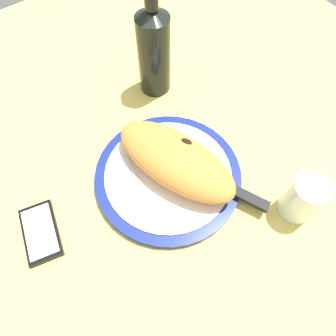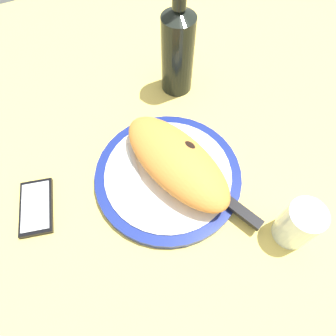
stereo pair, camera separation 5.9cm
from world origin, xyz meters
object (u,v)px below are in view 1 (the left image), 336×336
(plate, at_px, (168,175))
(knife, at_px, (227,188))
(calzone, at_px, (176,161))
(fork, at_px, (142,188))
(smartphone, at_px, (41,232))
(water_glass, at_px, (302,200))
(wine_bottle, at_px, (154,50))

(plate, bearing_deg, knife, 36.30)
(calzone, height_order, fork, calzone)
(calzone, relative_size, smartphone, 2.27)
(calzone, height_order, smartphone, calzone)
(plate, height_order, water_glass, water_glass)
(fork, distance_m, smartphone, 0.20)
(calzone, xyz_separation_m, smartphone, (-0.05, -0.28, -0.05))
(fork, height_order, knife, knife)
(wine_bottle, bearing_deg, knife, -10.00)
(calzone, distance_m, smartphone, 0.28)
(water_glass, bearing_deg, plate, -142.37)
(fork, distance_m, knife, 0.16)
(knife, distance_m, wine_bottle, 0.33)
(wine_bottle, bearing_deg, water_glass, 3.75)
(calzone, bearing_deg, water_glass, 34.54)
(water_glass, bearing_deg, knife, -141.19)
(plate, height_order, wine_bottle, wine_bottle)
(fork, relative_size, smartphone, 1.31)
(knife, bearing_deg, wine_bottle, 170.00)
(smartphone, relative_size, water_glass, 1.30)
(smartphone, bearing_deg, water_glass, 59.16)
(calzone, distance_m, wine_bottle, 0.26)
(calzone, bearing_deg, knife, 29.24)
(knife, xyz_separation_m, water_glass, (0.10, 0.08, 0.02))
(calzone, relative_size, water_glass, 2.95)
(smartphone, distance_m, wine_bottle, 0.44)
(knife, xyz_separation_m, smartphone, (-0.14, -0.33, -0.02))
(fork, bearing_deg, water_glass, 46.73)
(plate, bearing_deg, fork, -91.61)
(plate, distance_m, fork, 0.06)
(wine_bottle, bearing_deg, fork, -40.25)
(plate, relative_size, water_glass, 3.07)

